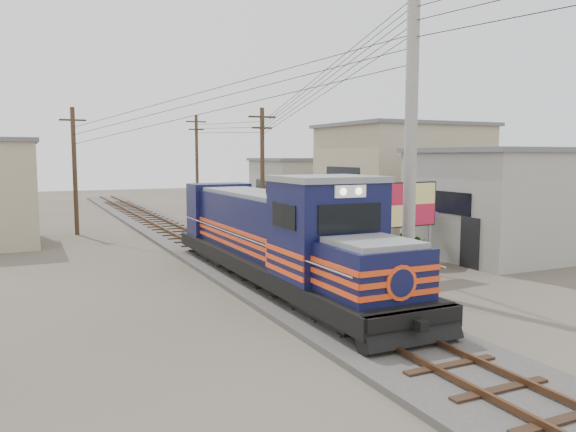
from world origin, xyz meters
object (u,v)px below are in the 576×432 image
vendor (359,233)px  billboard (412,207)px  market_umbrella (412,207)px  locomotive (277,238)px

vendor → billboard: bearing=61.9°
billboard → market_umbrella: (1.70, 2.17, -0.24)m
billboard → market_umbrella: billboard is taller
locomotive → vendor: bearing=38.9°
billboard → market_umbrella: size_ratio=1.17×
locomotive → vendor: size_ratio=10.00×
market_umbrella → vendor: bearing=91.4°
billboard → market_umbrella: bearing=47.7°
locomotive → market_umbrella: bearing=12.4°
market_umbrella → vendor: size_ratio=1.99×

